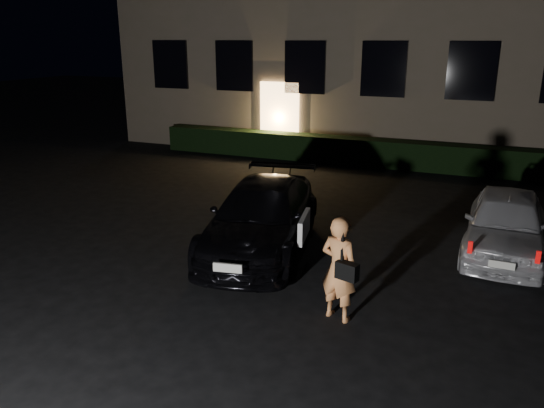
% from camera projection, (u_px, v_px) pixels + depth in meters
% --- Properties ---
extents(ground, '(80.00, 80.00, 0.00)m').
position_uv_depth(ground, '(229.00, 317.00, 7.82)').
color(ground, black).
rests_on(ground, ground).
extents(hedge, '(15.00, 0.70, 0.85)m').
position_uv_depth(hedge, '(376.00, 153.00, 16.96)').
color(hedge, black).
rests_on(hedge, ground).
extents(sedan, '(2.51, 4.62, 1.27)m').
position_uv_depth(sedan, '(262.00, 217.00, 10.25)').
color(sedan, black).
rests_on(sedan, ground).
extents(hatch, '(1.56, 3.60, 1.21)m').
position_uv_depth(hatch, '(506.00, 223.00, 9.98)').
color(hatch, silver).
rests_on(hatch, ground).
extents(man, '(0.66, 0.54, 1.58)m').
position_uv_depth(man, '(339.00, 269.00, 7.57)').
color(man, '#F99C57').
rests_on(man, ground).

